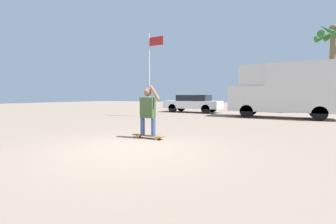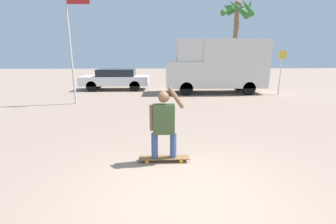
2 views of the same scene
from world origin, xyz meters
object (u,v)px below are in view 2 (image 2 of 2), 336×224
at_px(camper_van, 217,65).
at_px(street_sign, 281,67).
at_px(person_skateboarder, 164,121).
at_px(palm_tree_near_van, 237,18).
at_px(flagpole, 72,37).
at_px(parked_car_white, 116,79).
at_px(skateboard, 164,158).

height_order(camper_van, street_sign, camper_van).
height_order(person_skateboarder, palm_tree_near_van, palm_tree_near_van).
bearing_deg(person_skateboarder, camper_van, 69.45).
bearing_deg(flagpole, palm_tree_near_van, 41.05).
bearing_deg(camper_van, flagpole, -157.70).
distance_m(person_skateboarder, street_sign, 11.18).
bearing_deg(flagpole, camper_van, 22.30).
distance_m(person_skateboarder, parked_car_white, 11.49).
bearing_deg(palm_tree_near_van, street_sign, -86.21).
bearing_deg(parked_car_white, street_sign, -13.76).
height_order(camper_van, parked_car_white, camper_van).
bearing_deg(palm_tree_near_van, parked_car_white, -154.72).
relative_size(person_skateboarder, flagpole, 0.30).
distance_m(camper_van, parked_car_white, 6.85).
bearing_deg(skateboard, parked_car_white, 105.32).
distance_m(camper_van, flagpole, 8.30).
relative_size(skateboard, camper_van, 0.18).
relative_size(person_skateboarder, palm_tree_near_van, 0.23).
distance_m(camper_van, palm_tree_near_van, 7.85).
relative_size(person_skateboarder, parked_car_white, 0.35).
height_order(parked_car_white, palm_tree_near_van, palm_tree_near_van).
height_order(parked_car_white, flagpole, flagpole).
bearing_deg(camper_van, skateboard, -110.54).
bearing_deg(street_sign, skateboard, -129.61).
bearing_deg(skateboard, street_sign, 50.39).
xyz_separation_m(palm_tree_near_van, flagpole, (-10.68, -9.30, -2.34)).
bearing_deg(camper_van, parked_car_white, 166.22).
distance_m(skateboard, palm_tree_near_van, 17.83).
bearing_deg(street_sign, camper_van, 166.29).
distance_m(skateboard, street_sign, 11.27).
bearing_deg(flagpole, parked_car_white, 78.14).
height_order(palm_tree_near_van, flagpole, palm_tree_near_van).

